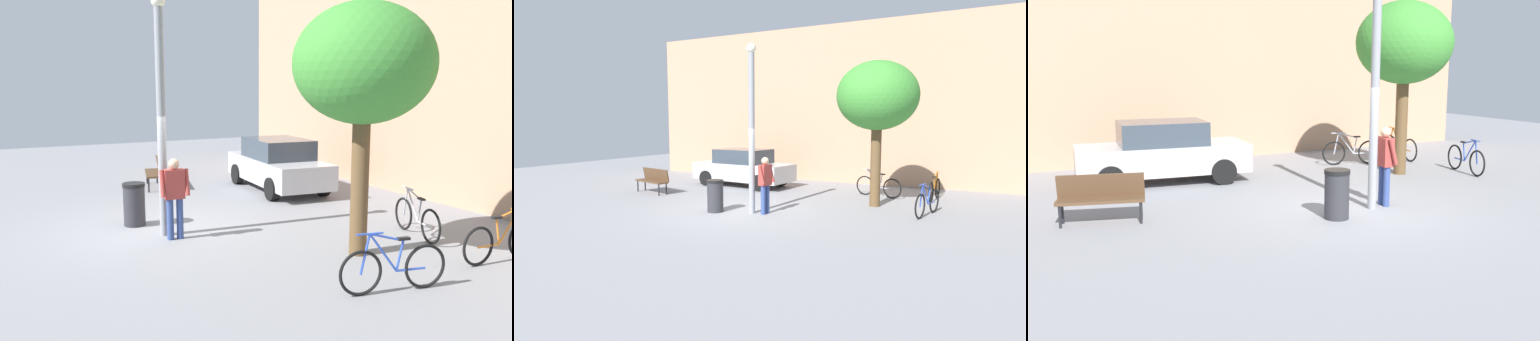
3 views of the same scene
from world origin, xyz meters
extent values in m
plane|color=gray|center=(0.00, 0.00, 0.00)|extent=(36.00, 36.00, 0.00)
cube|color=tan|center=(0.00, 8.39, 3.46)|extent=(18.45, 2.00, 6.91)
cylinder|color=gray|center=(0.41, -0.09, 2.32)|extent=(0.18, 0.18, 4.65)
sphere|color=#F2EACC|center=(0.41, -0.09, 4.77)|extent=(0.28, 0.28, 0.28)
cylinder|color=#334784|center=(0.80, 0.12, 0.42)|extent=(0.14, 0.14, 0.85)
cylinder|color=#334784|center=(0.78, -0.08, 0.42)|extent=(0.14, 0.14, 0.85)
cube|color=#9E3833|center=(0.79, 0.02, 1.15)|extent=(0.27, 0.42, 0.60)
sphere|color=tan|center=(0.79, 0.02, 1.56)|extent=(0.22, 0.22, 0.22)
cylinder|color=#9E3833|center=(0.87, 0.27, 1.18)|extent=(0.24, 0.12, 0.55)
cylinder|color=#9E3833|center=(0.81, -0.23, 1.18)|extent=(0.24, 0.12, 0.55)
cube|color=#513823|center=(-4.80, 1.27, 0.45)|extent=(1.66, 0.82, 0.06)
cube|color=#513823|center=(-4.75, 1.46, 0.70)|extent=(1.58, 0.52, 0.44)
cylinder|color=black|center=(-4.14, 0.94, 0.21)|extent=(0.05, 0.05, 0.42)
cylinder|color=black|center=(-5.54, 1.30, 0.21)|extent=(0.05, 0.05, 0.42)
cylinder|color=black|center=(-4.06, 1.25, 0.21)|extent=(0.05, 0.05, 0.42)
cylinder|color=black|center=(-5.46, 1.61, 0.21)|extent=(0.05, 0.05, 0.42)
cylinder|color=brown|center=(3.32, 2.70, 1.31)|extent=(0.33, 0.33, 2.62)
ellipsoid|color=#3C8A33|center=(3.32, 2.70, 3.51)|extent=(2.54, 2.54, 2.16)
torus|color=black|center=(2.44, 4.68, 0.36)|extent=(0.70, 0.24, 0.71)
torus|color=black|center=(3.50, 4.38, 0.36)|extent=(0.70, 0.24, 0.71)
cylinder|color=#ADADB7|center=(2.80, 4.58, 0.64)|extent=(0.49, 0.17, 0.64)
cylinder|color=#ADADB7|center=(2.84, 4.57, 0.88)|extent=(0.57, 0.19, 0.18)
cylinder|color=#ADADB7|center=(3.07, 4.50, 0.57)|extent=(0.14, 0.07, 0.48)
cylinder|color=#ADADB7|center=(3.26, 4.45, 0.33)|extent=(0.49, 0.17, 0.04)
cylinder|color=#ADADB7|center=(2.51, 4.66, 0.64)|extent=(0.17, 0.08, 0.63)
cube|color=black|center=(3.12, 4.49, 0.83)|extent=(0.21, 0.13, 0.04)
cylinder|color=#ADADB7|center=(2.57, 4.64, 0.95)|extent=(0.43, 0.15, 0.03)
torus|color=black|center=(4.91, 1.47, 0.36)|extent=(0.20, 0.70, 0.71)
torus|color=black|center=(5.14, 2.54, 0.36)|extent=(0.20, 0.70, 0.71)
cylinder|color=blue|center=(4.99, 1.82, 0.64)|extent=(0.14, 0.50, 0.64)
cylinder|color=blue|center=(5.00, 1.87, 0.88)|extent=(0.16, 0.57, 0.18)
cylinder|color=blue|center=(5.05, 2.10, 0.57)|extent=(0.06, 0.14, 0.48)
cylinder|color=blue|center=(5.09, 2.30, 0.33)|extent=(0.14, 0.50, 0.04)
cylinder|color=blue|center=(4.93, 1.53, 0.64)|extent=(0.07, 0.17, 0.63)
cube|color=black|center=(5.06, 2.15, 0.83)|extent=(0.12, 0.21, 0.04)
cylinder|color=blue|center=(4.94, 1.59, 0.95)|extent=(0.12, 0.44, 0.03)
torus|color=black|center=(4.90, 5.22, 0.36)|extent=(0.10, 0.71, 0.71)
torus|color=black|center=(4.83, 4.13, 0.36)|extent=(0.10, 0.71, 0.71)
cylinder|color=orange|center=(4.88, 4.86, 0.64)|extent=(0.07, 0.50, 0.64)
cylinder|color=orange|center=(4.88, 4.81, 0.88)|extent=(0.07, 0.58, 0.18)
cylinder|color=orange|center=(4.86, 4.57, 0.57)|extent=(0.04, 0.14, 0.48)
cylinder|color=orange|center=(4.85, 4.38, 0.33)|extent=(0.07, 0.50, 0.04)
cylinder|color=orange|center=(4.90, 5.16, 0.64)|extent=(0.05, 0.17, 0.63)
cube|color=black|center=(4.86, 4.52, 0.83)|extent=(0.09, 0.20, 0.04)
cylinder|color=orange|center=(4.90, 5.09, 0.95)|extent=(0.06, 0.44, 0.03)
cube|color=#B7B7BC|center=(-2.72, 4.52, 0.62)|extent=(4.35, 2.10, 0.70)
cube|color=#333D47|center=(-2.72, 4.52, 1.25)|extent=(2.24, 1.76, 0.60)
cylinder|color=black|center=(-1.30, 5.19, 0.32)|extent=(0.66, 0.28, 0.64)
cylinder|color=black|center=(-1.45, 3.60, 0.32)|extent=(0.66, 0.28, 0.64)
cylinder|color=black|center=(-3.98, 5.45, 0.32)|extent=(0.66, 0.28, 0.64)
cylinder|color=black|center=(-4.14, 3.86, 0.32)|extent=(0.66, 0.28, 0.64)
cylinder|color=#2D2D33|center=(-0.67, -0.42, 0.44)|extent=(0.48, 0.48, 0.89)
cylinder|color=black|center=(-0.67, -0.42, 0.93)|extent=(0.51, 0.51, 0.08)
camera|label=1|loc=(10.73, -3.41, 3.11)|focal=36.69mm
camera|label=2|loc=(6.82, -10.97, 2.69)|focal=30.48mm
camera|label=3|loc=(-6.52, -9.65, 2.98)|focal=40.52mm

